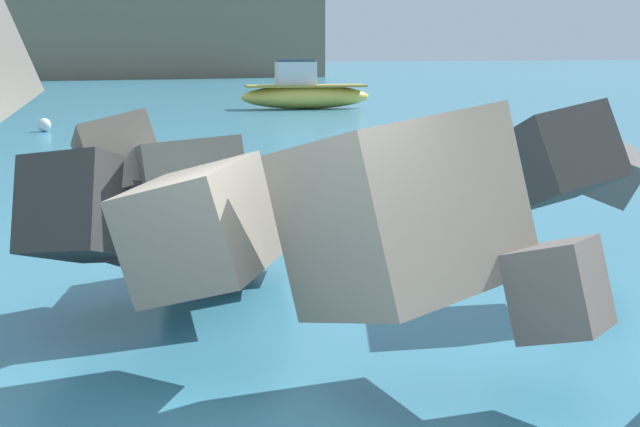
{
  "coord_description": "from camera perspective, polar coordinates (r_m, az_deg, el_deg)",
  "views": [
    {
      "loc": [
        -1.97,
        -5.15,
        2.55
      ],
      "look_at": [
        0.73,
        0.5,
        1.4
      ],
      "focal_mm": 49.66,
      "sensor_mm": 36.0,
      "label": 1
    }
  ],
  "objects": [
    {
      "name": "mooring_buoy_middle",
      "position": [
        30.01,
        -17.35,
        5.47
      ],
      "size": [
        0.44,
        0.44,
        0.44
      ],
      "color": "silver",
      "rests_on": "ground"
    },
    {
      "name": "boat_near_centre",
      "position": [
        40.14,
        -1.03,
        7.79
      ],
      "size": [
        6.07,
        2.99,
        2.22
      ],
      "color": "#EAC64C",
      "rests_on": "ground"
    }
  ]
}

